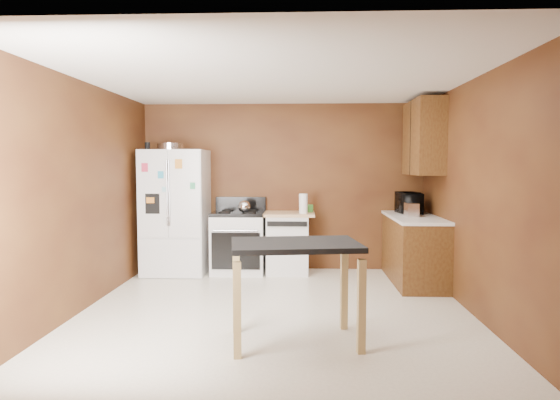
# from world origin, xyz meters

# --- Properties ---
(floor) EXTENTS (4.50, 4.50, 0.00)m
(floor) POSITION_xyz_m (0.00, 0.00, 0.00)
(floor) COLOR white
(floor) RESTS_ON ground
(ceiling) EXTENTS (4.50, 4.50, 0.00)m
(ceiling) POSITION_xyz_m (0.00, 0.00, 2.50)
(ceiling) COLOR white
(ceiling) RESTS_ON ground
(wall_back) EXTENTS (4.20, 0.00, 4.20)m
(wall_back) POSITION_xyz_m (0.00, 2.25, 1.25)
(wall_back) COLOR brown
(wall_back) RESTS_ON ground
(wall_front) EXTENTS (4.20, 0.00, 4.20)m
(wall_front) POSITION_xyz_m (0.00, -2.25, 1.25)
(wall_front) COLOR brown
(wall_front) RESTS_ON ground
(wall_left) EXTENTS (0.00, 4.50, 4.50)m
(wall_left) POSITION_xyz_m (-2.10, 0.00, 1.25)
(wall_left) COLOR brown
(wall_left) RESTS_ON ground
(wall_right) EXTENTS (0.00, 4.50, 4.50)m
(wall_right) POSITION_xyz_m (2.10, 0.00, 1.25)
(wall_right) COLOR brown
(wall_right) RESTS_ON ground
(roasting_pan) EXTENTS (0.39, 0.39, 0.10)m
(roasting_pan) POSITION_xyz_m (-1.61, 1.88, 1.85)
(roasting_pan) COLOR silver
(roasting_pan) RESTS_ON refrigerator
(pen_cup) EXTENTS (0.07, 0.07, 0.11)m
(pen_cup) POSITION_xyz_m (-1.93, 1.79, 1.85)
(pen_cup) COLOR black
(pen_cup) RESTS_ON refrigerator
(kettle) EXTENTS (0.18, 0.18, 0.18)m
(kettle) POSITION_xyz_m (-0.54, 1.77, 0.99)
(kettle) COLOR silver
(kettle) RESTS_ON gas_range
(paper_towel) EXTENTS (0.13, 0.13, 0.28)m
(paper_towel) POSITION_xyz_m (0.31, 1.83, 1.03)
(paper_towel) COLOR white
(paper_towel) RESTS_ON dishwasher
(green_canister) EXTENTS (0.11, 0.11, 0.11)m
(green_canister) POSITION_xyz_m (0.41, 2.04, 0.94)
(green_canister) COLOR green
(green_canister) RESTS_ON dishwasher
(toaster) EXTENTS (0.15, 0.25, 0.18)m
(toaster) POSITION_xyz_m (1.75, 1.39, 0.99)
(toaster) COLOR silver
(toaster) RESTS_ON right_cabinets
(microwave) EXTENTS (0.39, 0.53, 0.27)m
(microwave) POSITION_xyz_m (1.80, 1.82, 1.04)
(microwave) COLOR black
(microwave) RESTS_ON right_cabinets
(refrigerator) EXTENTS (0.90, 0.80, 1.80)m
(refrigerator) POSITION_xyz_m (-1.55, 1.86, 0.90)
(refrigerator) COLOR white
(refrigerator) RESTS_ON ground
(gas_range) EXTENTS (0.76, 0.68, 1.10)m
(gas_range) POSITION_xyz_m (-0.64, 1.92, 0.46)
(gas_range) COLOR white
(gas_range) RESTS_ON ground
(dishwasher) EXTENTS (0.78, 0.63, 0.89)m
(dishwasher) POSITION_xyz_m (0.08, 1.95, 0.45)
(dishwasher) COLOR white
(dishwasher) RESTS_ON ground
(right_cabinets) EXTENTS (0.63, 1.58, 2.45)m
(right_cabinets) POSITION_xyz_m (1.84, 1.48, 0.91)
(right_cabinets) COLOR brown
(right_cabinets) RESTS_ON ground
(island) EXTENTS (1.22, 0.90, 0.91)m
(island) POSITION_xyz_m (0.23, -0.91, 0.76)
(island) COLOR black
(island) RESTS_ON ground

